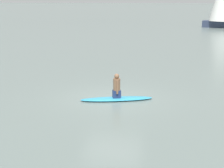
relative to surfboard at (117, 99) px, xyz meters
The scene contains 3 objects.
ground_plane 0.34m from the surfboard, 51.19° to the right, with size 400.00×400.00×0.00m, color slate.
surfboard is the anchor object (origin of this frame).
person_paddler 0.52m from the surfboard, behind, with size 0.40×0.45×1.02m.
Camera 1 is at (-2.92, 15.59, 4.32)m, focal length 61.58 mm.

